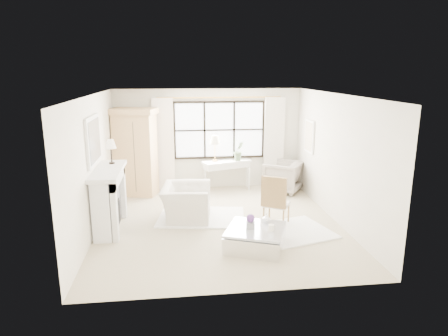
{
  "coord_description": "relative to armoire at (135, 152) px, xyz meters",
  "views": [
    {
      "loc": [
        -0.86,
        -7.91,
        3.16
      ],
      "look_at": [
        0.12,
        0.2,
        1.16
      ],
      "focal_mm": 32.0,
      "sensor_mm": 36.0,
      "label": 1
    }
  ],
  "objects": [
    {
      "name": "armoire",
      "position": [
        0.0,
        0.0,
        0.0
      ],
      "size": [
        1.26,
        0.97,
        2.24
      ],
      "rotation": [
        0.0,
        0.0,
        -0.26
      ],
      "color": "tan",
      "rests_on": "floor"
    },
    {
      "name": "window_pane",
      "position": [
        2.21,
        0.41,
        0.46
      ],
      "size": [
        2.4,
        0.02,
        1.5
      ],
      "primitive_type": "cube",
      "color": "white",
      "rests_on": "wall_back"
    },
    {
      "name": "wall_back",
      "position": [
        1.91,
        0.43,
        0.21
      ],
      "size": [
        5.0,
        0.0,
        5.0
      ],
      "primitive_type": "plane",
      "rotation": [
        1.57,
        0.0,
        0.0
      ],
      "color": "beige",
      "rests_on": "ground"
    },
    {
      "name": "mirror_frame",
      "position": [
        -0.56,
        -2.32,
        0.7
      ],
      "size": [
        0.05,
        1.15,
        0.95
      ],
      "primitive_type": "cube",
      "color": "white",
      "rests_on": "wall_left"
    },
    {
      "name": "club_armchair",
      "position": [
        1.23,
        -1.95,
        -0.77
      ],
      "size": [
        1.14,
        1.26,
        0.75
      ],
      "primitive_type": "imported",
      "rotation": [
        0.0,
        0.0,
        1.45
      ],
      "color": "beige",
      "rests_on": "floor"
    },
    {
      "name": "ceiling",
      "position": [
        1.91,
        -2.32,
        1.56
      ],
      "size": [
        5.5,
        5.5,
        0.0
      ],
      "primitive_type": "plane",
      "rotation": [
        3.14,
        0.0,
        0.0
      ],
      "color": "white",
      "rests_on": "ground"
    },
    {
      "name": "art_frame",
      "position": [
        4.38,
        -0.62,
        0.41
      ],
      "size": [
        0.04,
        0.62,
        0.82
      ],
      "primitive_type": "cube",
      "color": "white",
      "rests_on": "wall_right"
    },
    {
      "name": "french_chair",
      "position": [
        3.07,
        -2.56,
        -0.83
      ],
      "size": [
        0.66,
        0.66,
        1.08
      ],
      "rotation": [
        0.0,
        0.0,
        2.61
      ],
      "color": "olive",
      "rests_on": "floor"
    },
    {
      "name": "planter_box",
      "position": [
        2.34,
        -3.57,
        -0.7
      ],
      "size": [
        0.18,
        0.18,
        0.12
      ],
      "primitive_type": "cube",
      "rotation": [
        0.0,
        0.0,
        -0.18
      ],
      "color": "gray",
      "rests_on": "coffee_table"
    },
    {
      "name": "coffee_table",
      "position": [
        2.44,
        -3.58,
        -0.96
      ],
      "size": [
        1.3,
        1.3,
        0.38
      ],
      "rotation": [
        0.0,
        0.0,
        -0.38
      ],
      "color": "silver",
      "rests_on": "floor"
    },
    {
      "name": "pillar_candle",
      "position": [
        2.68,
        -3.74,
        -0.7
      ],
      "size": [
        0.1,
        0.1,
        0.12
      ],
      "primitive_type": "cylinder",
      "color": "white",
      "rests_on": "coffee_table"
    },
    {
      "name": "mirror_glass",
      "position": [
        -0.53,
        -2.32,
        0.7
      ],
      "size": [
        0.02,
        1.0,
        0.8
      ],
      "primitive_type": "cube",
      "color": "silver",
      "rests_on": "wall_left"
    },
    {
      "name": "wingback_chair",
      "position": [
        3.85,
        -0.21,
        -0.73
      ],
      "size": [
        1.24,
        1.23,
        0.82
      ],
      "primitive_type": "imported",
      "rotation": [
        0.0,
        0.0,
        -2.16
      ],
      "color": "gray",
      "rests_on": "floor"
    },
    {
      "name": "floor",
      "position": [
        1.91,
        -2.32,
        -1.14
      ],
      "size": [
        5.5,
        5.5,
        0.0
      ],
      "primitive_type": "plane",
      "color": "tan",
      "rests_on": "ground"
    },
    {
      "name": "window_frame",
      "position": [
        2.21,
        0.4,
        0.46
      ],
      "size": [
        2.5,
        0.04,
        1.5
      ],
      "primitive_type": null,
      "color": "black",
      "rests_on": "wall_back"
    },
    {
      "name": "rug_right",
      "position": [
        3.18,
        -3.01,
        -1.12
      ],
      "size": [
        2.01,
        1.71,
        0.03
      ],
      "primitive_type": "cube",
      "rotation": [
        0.0,
        0.0,
        0.27
      ],
      "color": "white",
      "rests_on": "floor"
    },
    {
      "name": "orchid_plant",
      "position": [
        2.71,
        0.14,
        -0.08
      ],
      "size": [
        0.34,
        0.3,
        0.53
      ],
      "primitive_type": "imported",
      "rotation": [
        0.0,
        0.0,
        0.26
      ],
      "color": "#516946",
      "rests_on": "console_table"
    },
    {
      "name": "mantel_lamp",
      "position": [
        -0.31,
        -1.86,
        0.51
      ],
      "size": [
        0.22,
        0.22,
        0.51
      ],
      "color": "black",
      "rests_on": "fireplace"
    },
    {
      "name": "planter_flowers",
      "position": [
        2.34,
        -3.57,
        -0.57
      ],
      "size": [
        0.15,
        0.15,
        0.15
      ],
      "primitive_type": "sphere",
      "color": "#5A3079",
      "rests_on": "planter_box"
    },
    {
      "name": "side_table",
      "position": [
        1.58,
        -1.5,
        -0.81
      ],
      "size": [
        0.4,
        0.4,
        0.51
      ],
      "color": "white",
      "rests_on": "floor"
    },
    {
      "name": "wall_left",
      "position": [
        -0.59,
        -2.32,
        0.21
      ],
      "size": [
        0.0,
        5.5,
        5.5
      ],
      "primitive_type": "plane",
      "rotation": [
        1.57,
        0.0,
        1.57
      ],
      "color": "white",
      "rests_on": "ground"
    },
    {
      "name": "curtain_rod",
      "position": [
        2.21,
        0.35,
        1.33
      ],
      "size": [
        3.3,
        0.04,
        0.04
      ],
      "primitive_type": "cylinder",
      "rotation": [
        0.0,
        1.57,
        0.0
      ],
      "color": "#C49244",
      "rests_on": "wall_back"
    },
    {
      "name": "console_lamp",
      "position": [
        2.06,
        0.16,
        0.22
      ],
      "size": [
        0.28,
        0.28,
        0.69
      ],
      "color": "#B7843F",
      "rests_on": "console_table"
    },
    {
      "name": "wall_right",
      "position": [
        4.41,
        -2.32,
        0.21
      ],
      "size": [
        0.0,
        5.5,
        5.5
      ],
      "primitive_type": "plane",
      "rotation": [
        1.57,
        0.0,
        -1.57
      ],
      "color": "beige",
      "rests_on": "ground"
    },
    {
      "name": "coffee_vase",
      "position": [
        2.69,
        -3.33,
        -0.67
      ],
      "size": [
        0.17,
        0.17,
        0.17
      ],
      "primitive_type": "imported",
      "rotation": [
        0.0,
        0.0,
        0.05
      ],
      "color": "white",
      "rests_on": "coffee_table"
    },
    {
      "name": "rug_left",
      "position": [
        1.55,
        -1.94,
        -1.12
      ],
      "size": [
        2.04,
        1.58,
        0.03
      ],
      "primitive_type": "cube",
      "rotation": [
        0.0,
        0.0,
        -0.15
      ],
      "color": "white",
      "rests_on": "floor"
    },
    {
      "name": "curtain_left",
      "position": [
        0.71,
        0.33,
        0.1
      ],
      "size": [
        0.55,
        0.1,
        2.47
      ],
      "primitive_type": "cube",
      "color": "white",
      "rests_on": "ground"
    },
    {
      "name": "art_canvas",
      "position": [
        4.36,
        -0.62,
        0.41
      ],
      "size": [
        0.01,
        0.52,
        0.72
      ],
      "primitive_type": "cube",
      "color": "beige",
      "rests_on": "wall_right"
    },
    {
      "name": "fireplace",
      "position": [
        -0.36,
        -2.32,
        -0.49
      ],
      "size": [
        0.58,
        1.66,
        1.26
      ],
      "color": "silver",
      "rests_on": "ground"
    },
    {
      "name": "curtain_right",
      "position": [
        3.71,
        0.33,
        0.1
      ],
      "size": [
        0.55,
        0.1,
        2.47
      ],
      "primitive_type": "cube",
      "color": "beige",
      "rests_on": "ground"
    },
    {
      "name": "wall_front",
      "position": [
        1.91,
        -5.07,
        0.21
      ],
      "size": [
        5.0,
        0.0,
        5.0
      ],
      "primitive_type": "plane",
      "rotation": [
        -1.57,
        0.0,
        0.0
      ],
      "color": "white",
      "rests_on": "ground"
    },
    {
      "name": "console_table",
      "position": [
        2.38,
        0.16,
        -0.74
      ],
      "size": [
        1.38,
        0.85,
        0.8
      ],
      "rotation": [
        0.0,
        0.0,
        0.33
      ],
      "color": "silver",
      "rests_on": "floor"
    }
  ]
}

